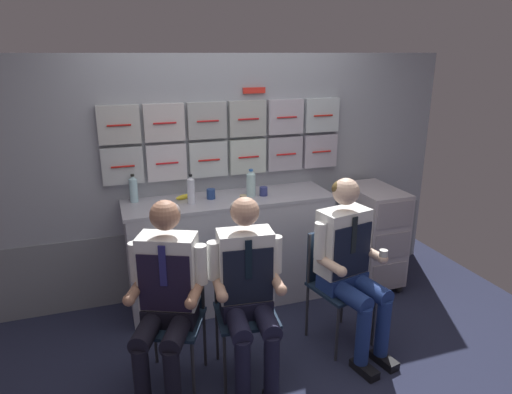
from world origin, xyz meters
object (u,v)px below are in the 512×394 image
object	(u,v)px
folding_chair_near_trolley	(334,273)
service_trolley	(372,233)
crew_member_left	(166,292)
water_bottle_blue_cap	(251,184)
snack_banana	(185,197)
folding_chair_center	(243,297)
crew_member_near_trolley	(350,258)
paper_cup_tan	(243,199)
folding_chair_left	(174,304)
crew_member_center	(248,285)

from	to	relation	value
folding_chair_near_trolley	service_trolley	bearing A→B (deg)	40.85
crew_member_left	water_bottle_blue_cap	distance (m)	1.36
water_bottle_blue_cap	snack_banana	xyz separation A→B (m)	(-0.56, 0.10, -0.09)
folding_chair_center	folding_chair_near_trolley	bearing A→B (deg)	8.44
crew_member_near_trolley	service_trolley	bearing A→B (deg)	48.12
water_bottle_blue_cap	crew_member_near_trolley	bearing A→B (deg)	-64.45
folding_chair_center	paper_cup_tan	bearing A→B (deg)	72.44
snack_banana	water_bottle_blue_cap	bearing A→B (deg)	-10.66
crew_member_left	snack_banana	world-z (taller)	crew_member_left
folding_chair_left	crew_member_left	bearing A→B (deg)	-114.28
folding_chair_center	snack_banana	world-z (taller)	snack_banana
water_bottle_blue_cap	crew_member_center	bearing A→B (deg)	-109.42
folding_chair_left	folding_chair_center	size ratio (longest dim) A/B	1.00
folding_chair_left	folding_chair_near_trolley	world-z (taller)	same
folding_chair_left	crew_member_center	world-z (taller)	crew_member_center
crew_member_left	water_bottle_blue_cap	world-z (taller)	crew_member_left
folding_chair_center	water_bottle_blue_cap	size ratio (longest dim) A/B	3.64
folding_chair_left	water_bottle_blue_cap	distance (m)	1.28
service_trolley	crew_member_center	bearing A→B (deg)	-148.83
crew_member_center	folding_chair_center	bearing A→B (deg)	83.79
service_trolley	folding_chair_center	bearing A→B (deg)	-153.10
folding_chair_left	water_bottle_blue_cap	bearing A→B (deg)	45.15
service_trolley	snack_banana	xyz separation A→B (m)	(-1.74, 0.22, 0.48)
folding_chair_near_trolley	water_bottle_blue_cap	bearing A→B (deg)	118.05
service_trolley	folding_chair_center	world-z (taller)	service_trolley
crew_member_near_trolley	water_bottle_blue_cap	xyz separation A→B (m)	(-0.44, 0.93, 0.35)
folding_chair_near_trolley	paper_cup_tan	distance (m)	0.94
paper_cup_tan	folding_chair_near_trolley	bearing A→B (deg)	-49.53
folding_chair_left	snack_banana	xyz separation A→B (m)	(0.26, 0.93, 0.45)
folding_chair_near_trolley	water_bottle_blue_cap	world-z (taller)	water_bottle_blue_cap
folding_chair_left	paper_cup_tan	world-z (taller)	paper_cup_tan
crew_member_left	crew_member_center	world-z (taller)	crew_member_left
service_trolley	folding_chair_center	distance (m)	1.72
crew_member_near_trolley	folding_chair_near_trolley	bearing A→B (deg)	101.72
folding_chair_center	water_bottle_blue_cap	world-z (taller)	water_bottle_blue_cap
crew_member_center	folding_chair_near_trolley	world-z (taller)	crew_member_center
service_trolley	crew_member_left	xyz separation A→B (m)	(-2.07, -0.86, 0.21)
folding_chair_left	crew_member_near_trolley	distance (m)	1.28
water_bottle_blue_cap	folding_chair_center	bearing A→B (deg)	-111.64
crew_member_left	service_trolley	bearing A→B (deg)	22.61
crew_member_near_trolley	snack_banana	size ratio (longest dim) A/B	7.62
water_bottle_blue_cap	snack_banana	bearing A→B (deg)	169.34
crew_member_near_trolley	paper_cup_tan	distance (m)	1.00
folding_chair_center	water_bottle_blue_cap	xyz separation A→B (m)	(0.35, 0.89, 0.54)
folding_chair_left	crew_member_center	distance (m)	0.53
service_trolley	folding_chair_near_trolley	distance (m)	1.02
crew_member_near_trolley	snack_banana	distance (m)	1.46
folding_chair_left	water_bottle_blue_cap	size ratio (longest dim) A/B	3.64
snack_banana	folding_chair_left	bearing A→B (deg)	-105.78
folding_chair_left	folding_chair_center	world-z (taller)	same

